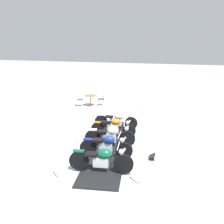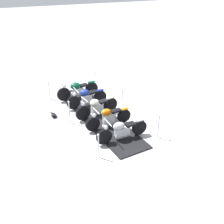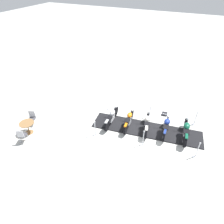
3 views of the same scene
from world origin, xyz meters
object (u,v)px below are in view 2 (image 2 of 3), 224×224
Objects in this scene: motorcycle_cream at (96,107)px; motorcycle_forest at (77,89)px; stanchion_left_mid at (122,104)px; stanchion_right_front at (50,93)px; motorcycle_chrome at (121,130)px; stanchion_right_rear at (99,150)px; info_placard at (54,116)px; stanchion_left_front at (96,84)px; motorcycle_copper at (108,117)px; stanchion_left_rear at (158,130)px; stanchion_right_mid at (70,117)px; motorcycle_navy at (86,97)px.

motorcycle_forest is at bearing -94.29° from motorcycle_cream.
stanchion_left_mid is 3.98m from stanchion_right_front.
motorcycle_chrome is 2.10× the size of stanchion_right_rear.
stanchion_left_mid is at bearing -106.79° from info_placard.
stanchion_left_mid reaches higher than stanchion_left_front.
stanchion_left_mid is (-1.24, -1.31, -0.18)m from motorcycle_copper.
stanchion_left_mid is (-1.71, 2.07, -0.21)m from motorcycle_forest.
motorcycle_cream is 3.20m from stanchion_left_rear.
stanchion_right_rear is 3.88m from info_placard.
motorcycle_forest is 1.48m from stanchion_right_front.
stanchion_right_mid is 2.87m from stanchion_right_front.
stanchion_right_mid is 1.04× the size of stanchion_left_mid.
stanchion_left_mid is at bearing 97.64° from stanchion_left_front.
stanchion_left_front is at bearing -126.39° from motorcycle_navy.
stanchion_right_front is 2.76m from stanchion_left_front.
stanchion_left_front is at bearing -120.61° from motorcycle_cream.
motorcycle_copper is 2.07× the size of stanchion_right_front.
motorcycle_cream is 1.14m from motorcycle_copper.
motorcycle_chrome is at bearing 82.22° from stanchion_left_front.
stanchion_left_rear is 2.76m from stanchion_right_rear.
stanchion_right_rear reaches higher than motorcycle_cream.
stanchion_right_rear reaches higher than motorcycle_navy.
motorcycle_navy is 1.77m from stanchion_right_mid.
motorcycle_navy is at bearing -88.15° from motorcycle_copper.
stanchion_right_mid is at bearing 60.69° from motorcycle_forest.
motorcycle_cream is 1.42m from stanchion_left_mid.
stanchion_right_rear is 0.98× the size of stanchion_left_mid.
stanchion_left_rear reaches higher than motorcycle_copper.
motorcycle_forest reaches higher than stanchion_right_front.
motorcycle_navy is at bearing -62.89° from stanchion_left_rear.
stanchion_right_rear is 6.37m from stanchion_left_front.
motorcycle_copper is at bearing 147.53° from stanchion_right_mid.
stanchion_left_rear reaches higher than motorcycle_navy.
motorcycle_navy is 3.41m from motorcycle_chrome.
stanchion_left_mid is at bearing 123.07° from motorcycle_forest.
stanchion_right_rear reaches higher than stanchion_right_front.
motorcycle_forest is 1.05× the size of motorcycle_cream.
motorcycle_navy is 2.00× the size of stanchion_left_front.
stanchion_right_front reaches higher than info_placard.
stanchion_right_front is (3.50, -5.32, -0.01)m from stanchion_left_rear.
motorcycle_copper is 2.01× the size of stanchion_right_rear.
stanchion_left_mid reaches higher than stanchion_right_front.
stanchion_left_front is at bearing -126.21° from stanchion_right_mid.
stanchion_left_front is (-1.17, -1.90, -0.23)m from motorcycle_navy.
stanchion_left_mid is at bearing -126.21° from stanchion_right_rear.
stanchion_right_front is at bearing -82.36° from stanchion_right_rear.
motorcycle_chrome is 5.34m from stanchion_left_front.
motorcycle_navy is 2.20m from stanchion_right_front.
stanchion_left_rear is (-1.94, 3.79, -0.18)m from motorcycle_navy.
stanchion_right_rear is at bearing 76.57° from motorcycle_forest.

